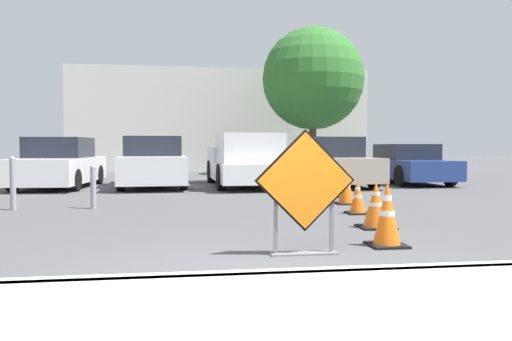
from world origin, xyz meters
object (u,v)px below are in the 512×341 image
road_closed_sign (305,190)px  bollard_nearest (93,185)px  parked_car_nearest (59,165)px  parked_car_second (153,163)px  parked_car_fourth (407,165)px  traffic_cone_nearest (387,214)px  parked_car_third (330,163)px  pickup_truck (245,163)px  traffic_cone_fourth (346,185)px  traffic_cone_fifth (339,181)px  traffic_cone_third (358,197)px  traffic_cone_second (376,205)px  bollard_second (13,182)px

road_closed_sign → bollard_nearest: road_closed_sign is taller
parked_car_nearest → parked_car_second: parked_car_second is taller
parked_car_second → parked_car_fourth: 8.32m
parked_car_fourth → traffic_cone_nearest: bearing=63.2°
parked_car_third → bollard_nearest: parked_car_third is taller
parked_car_nearest → pickup_truck: size_ratio=0.84×
parked_car_nearest → parked_car_fourth: bearing=-175.3°
parked_car_fourth → traffic_cone_fourth: bearing=53.7°
traffic_cone_fifth → bollard_nearest: bollard_nearest is taller
traffic_cone_third → parked_car_fourth: (4.19, 7.01, 0.31)m
parked_car_fourth → traffic_cone_third: bearing=58.3°
traffic_cone_fifth → pickup_truck: (-1.92, 3.35, 0.34)m
traffic_cone_second → parked_car_second: parked_car_second is taller
traffic_cone_nearest → pickup_truck: (-0.69, 9.27, 0.32)m
traffic_cone_fourth → parked_car_nearest: (-7.18, 5.32, 0.28)m
bollard_nearest → parked_car_fourth: bearing=31.3°
traffic_cone_second → parked_car_nearest: parked_car_nearest is taller
traffic_cone_nearest → bollard_nearest: (-4.30, 4.36, 0.06)m
road_closed_sign → traffic_cone_fifth: 6.71m
traffic_cone_fourth → parked_car_second: 6.91m
traffic_cone_nearest → parked_car_third: 9.74m
traffic_cone_third → pickup_truck: pickup_truck is taller
traffic_cone_fifth → bollard_nearest: (-5.54, -1.55, 0.08)m
parked_car_nearest → traffic_cone_nearest: bearing=126.5°
traffic_cone_second → parked_car_third: parked_car_third is taller
traffic_cone_fifth → road_closed_sign: bearing=-110.7°
parked_car_third → bollard_second: parked_car_third is taller
traffic_cone_third → bollard_nearest: bearing=163.6°
bollard_second → bollard_nearest: bearing=-0.0°
traffic_cone_fourth → bollard_nearest: bearing=-179.3°
parked_car_second → traffic_cone_second: bearing=111.9°
parked_car_third → parked_car_fourth: size_ratio=1.12×
traffic_cone_fourth → parked_car_third: (1.14, 5.09, 0.30)m
traffic_cone_nearest → parked_car_nearest: 11.58m
road_closed_sign → parked_car_second: parked_car_second is taller
parked_car_fourth → bollard_second: bearing=26.7°
traffic_cone_second → parked_car_nearest: size_ratio=0.16×
traffic_cone_third → traffic_cone_fifth: (0.58, 3.01, 0.08)m
parked_car_fourth → parked_car_second: bearing=0.4°
parked_car_second → bollard_nearest: size_ratio=5.27×
traffic_cone_third → pickup_truck: 6.52m
traffic_cone_fifth → parked_car_fourth: size_ratio=0.19×
traffic_cone_fourth → bollard_second: 6.75m
parked_car_nearest → road_closed_sign: bearing=120.7°
parked_car_second → parked_car_fourth: (8.32, 0.17, -0.10)m
parked_car_second → bollard_nearest: parked_car_second is taller
traffic_cone_fourth → parked_car_second: parked_car_second is taller
traffic_cone_nearest → bollard_second: bearing=143.1°
bollard_nearest → bollard_second: size_ratio=0.83×
parked_car_nearest → bollard_nearest: 5.73m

